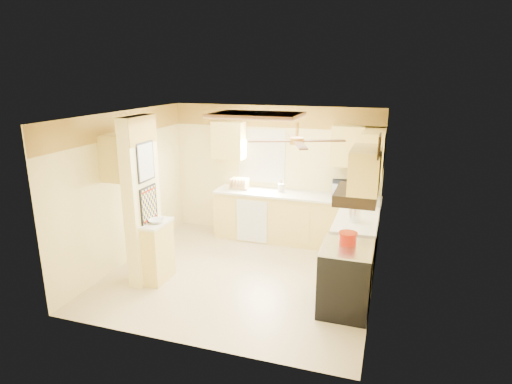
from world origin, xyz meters
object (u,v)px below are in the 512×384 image
(stove, at_px, (345,279))
(dutch_oven, at_px, (348,238))
(kettle, at_px, (355,214))
(microwave, at_px, (348,190))
(bowl, at_px, (156,221))

(stove, relative_size, dutch_oven, 3.77)
(stove, xyz_separation_m, kettle, (-0.00, 0.93, 0.60))
(microwave, xyz_separation_m, bowl, (-2.54, -2.17, -0.12))
(stove, distance_m, microwave, 2.26)
(kettle, bearing_deg, stove, -89.94)
(microwave, xyz_separation_m, kettle, (0.24, -1.22, -0.03))
(dutch_oven, relative_size, kettle, 0.92)
(stove, bearing_deg, bowl, -179.65)
(microwave, bearing_deg, dutch_oven, 89.90)
(microwave, height_order, bowl, microwave)
(stove, height_order, bowl, bowl)
(stove, distance_m, bowl, 2.83)
(bowl, bearing_deg, kettle, 18.85)
(kettle, bearing_deg, dutch_oven, -90.46)
(stove, xyz_separation_m, microwave, (-0.24, 2.15, 0.63))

